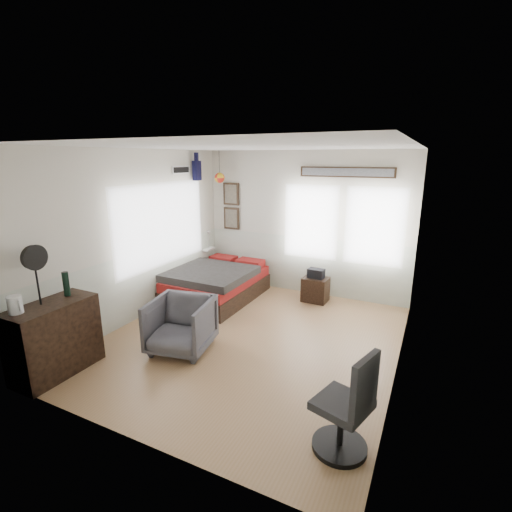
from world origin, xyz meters
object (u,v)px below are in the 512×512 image
object	(u,v)px
task_chair	(347,413)
dresser	(55,338)
nightstand	(315,289)
armchair	(181,325)
bed	(217,283)

from	to	relation	value
task_chair	dresser	bearing A→B (deg)	-158.93
dresser	task_chair	size ratio (longest dim) A/B	1.00
dresser	nightstand	xyz separation A→B (m)	(2.14, 3.65, -0.23)
dresser	task_chair	bearing A→B (deg)	4.33
armchair	task_chair	distance (m)	2.58
bed	task_chair	size ratio (longest dim) A/B	1.91
task_chair	nightstand	bearing A→B (deg)	128.24
bed	nightstand	distance (m)	1.83
bed	dresser	world-z (taller)	dresser
dresser	armchair	xyz separation A→B (m)	(1.03, 1.11, -0.08)
dresser	task_chair	world-z (taller)	task_chair
armchair	nightstand	bearing A→B (deg)	55.50
task_chair	armchair	bearing A→B (deg)	177.59
nightstand	task_chair	world-z (taller)	task_chair
nightstand	task_chair	xyz separation A→B (m)	(1.34, -3.39, 0.18)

